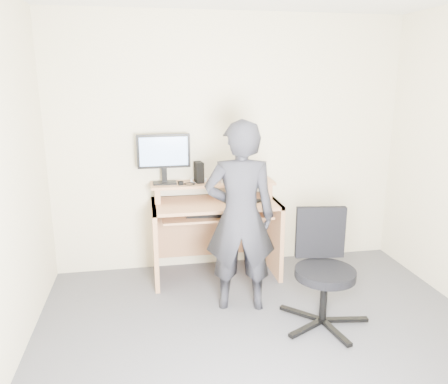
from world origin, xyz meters
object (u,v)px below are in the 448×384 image
object	(u,v)px
desk	(214,220)
monitor	(164,154)
person	(240,217)
office_chair	(323,264)

from	to	relation	value
desk	monitor	distance (m)	0.80
person	monitor	bearing A→B (deg)	-45.60
monitor	office_chair	size ratio (longest dim) A/B	0.57
office_chair	person	world-z (taller)	person
office_chair	person	distance (m)	0.75
desk	person	distance (m)	0.77
monitor	office_chair	world-z (taller)	monitor
desk	monitor	size ratio (longest dim) A/B	2.40
desk	office_chair	world-z (taller)	desk
desk	person	world-z (taller)	person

